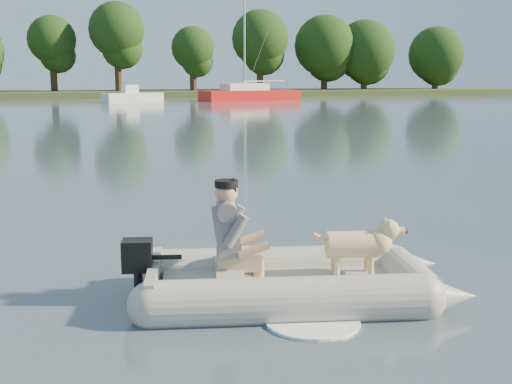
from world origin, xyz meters
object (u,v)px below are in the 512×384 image
object	(u,v)px
man	(229,228)
sailboat	(249,94)
dog	(353,249)
motorboat	(132,91)
dinghy	(294,245)

from	to	relation	value
man	sailboat	size ratio (longest dim) A/B	0.08
man	dog	size ratio (longest dim) A/B	1.16
dog	motorboat	size ratio (longest dim) A/B	0.17
dog	dinghy	bearing A→B (deg)	-175.43
motorboat	sailboat	world-z (taller)	sailboat
dinghy	motorboat	xyz separation A→B (m)	(3.76, 47.07, 0.41)
man	motorboat	world-z (taller)	motorboat
motorboat	sailboat	xyz separation A→B (m)	(10.15, 1.12, -0.41)
sailboat	dinghy	bearing A→B (deg)	-118.82
man	motorboat	size ratio (longest dim) A/B	0.20
dog	motorboat	distance (m)	47.26
motorboat	dog	bearing A→B (deg)	-111.16
dinghy	motorboat	world-z (taller)	motorboat
dinghy	motorboat	distance (m)	47.22
dinghy	man	size ratio (longest dim) A/B	4.45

